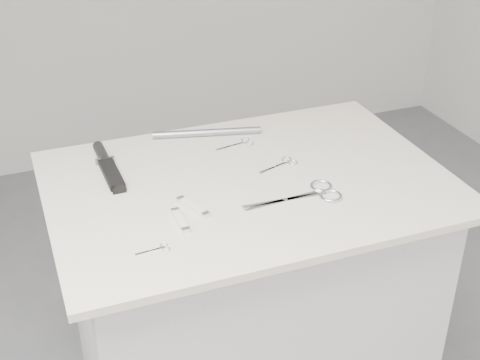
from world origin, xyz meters
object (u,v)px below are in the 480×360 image
object	(u,v)px
tiny_scissors	(157,249)
metal_rail	(207,133)
large_shears	(312,194)
sheathed_knife	(107,164)
pocket_knife_b	(180,220)
plinth	(248,322)
embroidery_scissors_b	(240,143)
embroidery_scissors_a	(283,164)
pocket_knife_a	(193,207)

from	to	relation	value
tiny_scissors	metal_rail	bearing A→B (deg)	55.91
large_shears	sheathed_knife	bearing A→B (deg)	143.04
pocket_knife_b	metal_rail	size ratio (longest dim) A/B	0.31
plinth	metal_rail	size ratio (longest dim) A/B	2.93
tiny_scissors	sheathed_knife	distance (m)	0.40
embroidery_scissors_b	tiny_scissors	size ratio (longest dim) A/B	1.54
embroidery_scissors_a	large_shears	bearing A→B (deg)	-108.20
large_shears	embroidery_scissors_a	world-z (taller)	large_shears
embroidery_scissors_a	pocket_knife_b	xyz separation A→B (m)	(-0.33, -0.17, 0.00)
pocket_knife_a	metal_rail	world-z (taller)	metal_rail
plinth	embroidery_scissors_b	size ratio (longest dim) A/B	7.78
embroidery_scissors_b	sheathed_knife	distance (m)	0.37
large_shears	embroidery_scissors_b	size ratio (longest dim) A/B	2.10
plinth	pocket_knife_b	bearing A→B (deg)	-150.34
tiny_scissors	pocket_knife_b	xyz separation A→B (m)	(0.08, 0.08, 0.00)
large_shears	sheathed_knife	size ratio (longest dim) A/B	0.99
embroidery_scissors_b	pocket_knife_a	bearing A→B (deg)	-139.60
plinth	pocket_knife_a	world-z (taller)	pocket_knife_a
large_shears	metal_rail	xyz separation A→B (m)	(-0.13, 0.40, 0.01)
embroidery_scissors_a	embroidery_scissors_b	size ratio (longest dim) A/B	1.03
pocket_knife_b	metal_rail	distance (m)	0.45
plinth	pocket_knife_a	distance (m)	0.51
plinth	embroidery_scissors_a	world-z (taller)	embroidery_scissors_a
embroidery_scissors_b	sheathed_knife	bearing A→B (deg)	169.48
tiny_scissors	metal_rail	size ratio (longest dim) A/B	0.25
sheathed_knife	pocket_knife_b	world-z (taller)	sheathed_knife
plinth	large_shears	distance (m)	0.50
large_shears	embroidery_scissors_a	distance (m)	0.17
plinth	pocket_knife_a	bearing A→B (deg)	-155.53
pocket_knife_a	embroidery_scissors_a	bearing A→B (deg)	-88.47
embroidery_scissors_b	embroidery_scissors_a	bearing A→B (deg)	-77.63
large_shears	sheathed_knife	xyz separation A→B (m)	(-0.44, 0.32, 0.01)
embroidery_scissors_a	metal_rail	bearing A→B (deg)	101.95
large_shears	pocket_knife_a	bearing A→B (deg)	170.74
embroidery_scissors_b	pocket_knife_a	xyz separation A→B (m)	(-0.22, -0.28, 0.00)
tiny_scissors	pocket_knife_b	world-z (taller)	pocket_knife_b
tiny_scissors	pocket_knife_a	bearing A→B (deg)	42.15
embroidery_scissors_b	tiny_scissors	distance (m)	0.53
embroidery_scissors_a	metal_rail	xyz separation A→B (m)	(-0.13, 0.23, 0.01)
large_shears	pocket_knife_a	world-z (taller)	pocket_knife_a
embroidery_scissors_b	sheathed_knife	world-z (taller)	sheathed_knife
embroidery_scissors_a	sheathed_knife	world-z (taller)	sheathed_knife
embroidery_scissors_a	sheathed_knife	bearing A→B (deg)	142.81
plinth	sheathed_knife	xyz separation A→B (m)	(-0.32, 0.20, 0.48)
plinth	pocket_knife_b	xyz separation A→B (m)	(-0.22, -0.12, 0.48)
large_shears	pocket_knife_b	xyz separation A→B (m)	(-0.33, -0.00, 0.00)
plinth	large_shears	world-z (taller)	large_shears
pocket_knife_b	large_shears	bearing A→B (deg)	-89.64
plinth	metal_rail	world-z (taller)	metal_rail
plinth	pocket_knife_a	size ratio (longest dim) A/B	8.56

